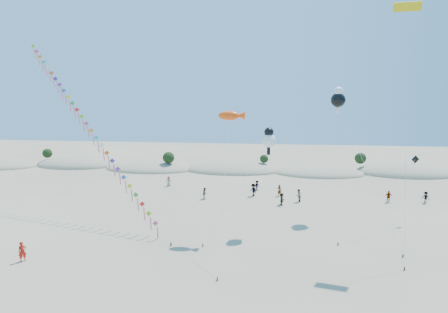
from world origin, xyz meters
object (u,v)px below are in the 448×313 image
kite_train (85,122)px  flyer_foreground (22,252)px  parafoil_kite (407,11)px  fish_kite (232,116)px

kite_train → flyer_foreground: (0.62, -14.60, -10.40)m
kite_train → parafoil_kite: 37.26m
fish_kite → kite_train: bearing=165.7°
fish_kite → flyer_foreground: 23.57m
fish_kite → parafoil_kite: (16.48, -0.95, 9.97)m
kite_train → parafoil_kite: (35.09, -5.69, 11.16)m
fish_kite → parafoil_kite: parafoil_kite is taller
kite_train → parafoil_kite: size_ratio=1.07×
kite_train → flyer_foreground: bearing=-87.6°
fish_kite → flyer_foreground: bearing=-151.3°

